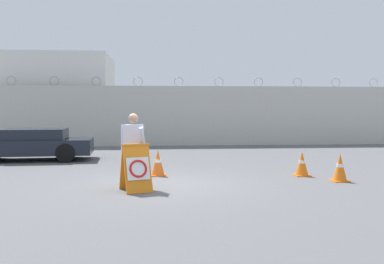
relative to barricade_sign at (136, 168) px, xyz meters
The scene contains 9 objects.
ground_plane 1.17m from the barricade_sign, 52.81° to the left, with size 90.00×90.00×0.00m, color #5B5B5E.
perimeter_wall 12.03m from the barricade_sign, 87.03° to the left, with size 36.00×0.30×3.50m.
building_block 16.50m from the barricade_sign, 109.51° to the left, with size 6.68×5.33×4.90m.
barricade_sign is the anchor object (origin of this frame).
security_guard 0.68m from the barricade_sign, 99.53° to the left, with size 0.63×0.53×1.80m.
traffic_cone_near 5.36m from the barricade_sign, ahead, with size 0.42×0.42×0.73m.
traffic_cone_mid 2.30m from the barricade_sign, 76.99° to the left, with size 0.44×0.44×0.73m.
traffic_cone_far 4.96m from the barricade_sign, 21.89° to the left, with size 0.43×0.43×0.70m.
parked_car_front_coupe 7.45m from the barricade_sign, 123.57° to the left, with size 4.61×2.16×1.17m.
Camera 1 is at (-0.18, -10.72, 1.94)m, focal length 40.00 mm.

